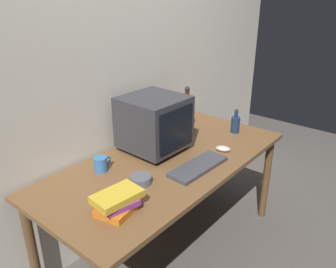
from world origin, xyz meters
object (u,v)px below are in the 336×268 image
at_px(mug, 101,164).
at_px(cd_spindle, 141,180).
at_px(book_stack, 117,202).
at_px(crt_monitor, 154,123).
at_px(bottle_short, 235,124).
at_px(keyboard, 198,167).
at_px(computer_mouse, 223,149).
at_px(bottle_tall, 187,114).

height_order(mug, cd_spindle, mug).
bearing_deg(book_stack, mug, 60.41).
bearing_deg(crt_monitor, cd_spindle, -148.29).
relative_size(bottle_short, book_stack, 0.74).
distance_m(crt_monitor, keyboard, 0.42).
relative_size(computer_mouse, bottle_tall, 0.29).
distance_m(computer_mouse, cd_spindle, 0.66).
xyz_separation_m(crt_monitor, computer_mouse, (0.27, -0.37, -0.17)).
bearing_deg(cd_spindle, bottle_short, -2.35).
relative_size(crt_monitor, book_stack, 1.58).
height_order(bottle_tall, cd_spindle, bottle_tall).
xyz_separation_m(crt_monitor, keyboard, (-0.03, -0.38, -0.18)).
bearing_deg(cd_spindle, book_stack, -160.83).
xyz_separation_m(crt_monitor, cd_spindle, (-0.37, -0.23, -0.17)).
bearing_deg(bottle_short, mug, 162.72).
xyz_separation_m(keyboard, cd_spindle, (-0.34, 0.15, 0.01)).
xyz_separation_m(crt_monitor, book_stack, (-0.63, -0.32, -0.14)).
height_order(computer_mouse, mug, mug).
bearing_deg(mug, bottle_short, -17.28).
xyz_separation_m(book_stack, cd_spindle, (0.26, 0.09, -0.03)).
bearing_deg(crt_monitor, computer_mouse, -53.67).
bearing_deg(bottle_tall, mug, 179.71).
distance_m(crt_monitor, bottle_short, 0.68).
distance_m(bottle_tall, book_stack, 1.12).
xyz_separation_m(bottle_tall, mug, (-0.84, 0.00, -0.08)).
bearing_deg(bottle_tall, computer_mouse, -109.68).
relative_size(bottle_short, mug, 1.54).
bearing_deg(bottle_tall, crt_monitor, -173.77).
bearing_deg(mug, computer_mouse, -31.34).
bearing_deg(computer_mouse, crt_monitor, 105.32).
relative_size(bottle_short, cd_spindle, 1.54).
relative_size(crt_monitor, computer_mouse, 3.94).
height_order(crt_monitor, keyboard, crt_monitor).
relative_size(computer_mouse, cd_spindle, 0.83).
bearing_deg(book_stack, keyboard, -5.75).
bearing_deg(cd_spindle, bottle_tall, 19.16).
xyz_separation_m(computer_mouse, bottle_tall, (0.15, 0.42, 0.11)).
height_order(bottle_short, book_stack, bottle_short).
bearing_deg(cd_spindle, mug, 99.60).
xyz_separation_m(bottle_tall, bottle_short, (0.19, -0.32, -0.06)).
distance_m(keyboard, bottle_tall, 0.63).
distance_m(crt_monitor, bottle_tall, 0.43).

